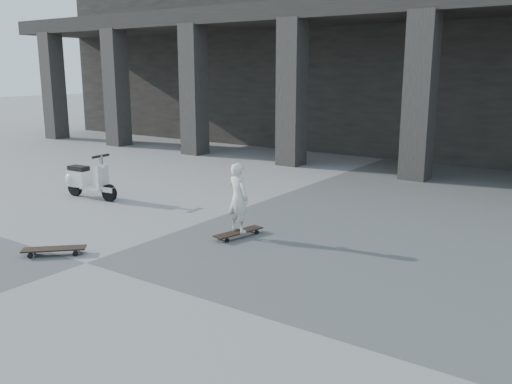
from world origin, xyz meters
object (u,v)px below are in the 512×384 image
Objects in this scene: skateboard_spare at (54,250)px; scooter at (83,180)px; child at (238,198)px; longboard at (238,232)px.

scooter is (-2.66, 2.62, 0.29)m from skateboard_spare.
scooter is at bearing 5.07° from child.
child is (1.69, 2.24, 0.57)m from skateboard_spare.
scooter is at bearing 97.50° from longboard.
skateboard_spare is at bearing -48.90° from scooter.
longboard is at bearing -9.37° from scooter.
skateboard_spare is (-1.69, -2.24, 0.01)m from longboard.
child reaches higher than scooter.
longboard is 0.68× the size of scooter.
scooter reaches higher than skateboard_spare.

